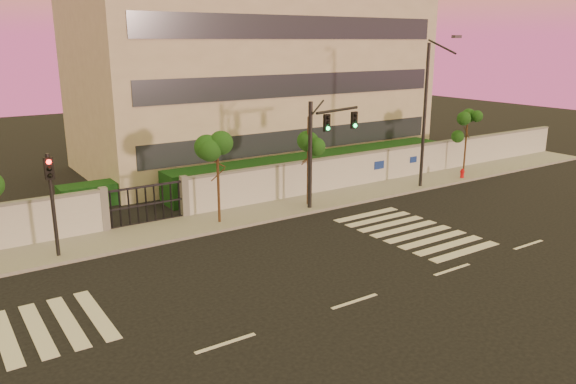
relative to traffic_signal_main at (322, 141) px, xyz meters
The scene contains 13 objects.
ground 11.81m from the traffic_signal_main, 120.99° to the right, with size 120.00×120.00×0.00m, color black.
sidewalk 6.85m from the traffic_signal_main, behind, with size 60.00×3.00×0.15m, color gray.
perimeter_wall 6.67m from the traffic_signal_main, 157.45° to the left, with size 60.00×0.36×2.20m.
hedge_row 7.43m from the traffic_signal_main, 132.20° to the left, with size 41.00×4.25×1.80m.
institutional_building 13.01m from the traffic_signal_main, 75.43° to the left, with size 24.40×12.40×12.25m.
road_markings 10.10m from the traffic_signal_main, 141.41° to the right, with size 57.00×7.62×0.02m.
street_tree_d 5.83m from the traffic_signal_main, behind, with size 1.60×1.27×4.44m.
street_tree_e 0.72m from the traffic_signal_main, 127.04° to the left, with size 1.59×1.26×4.89m.
street_tree_f 12.84m from the traffic_signal_main, ahead, with size 1.42×1.13×4.14m.
traffic_signal_main is the anchor object (origin of this frame).
traffic_signal_secondary 13.41m from the traffic_signal_main, behind, with size 0.34×0.34×4.42m.
streetlight_east 7.67m from the traffic_signal_main, ahead, with size 0.54×2.16×9.00m.
fire_hydrant 11.82m from the traffic_signal_main, ahead, with size 0.29×0.28×0.76m.
Camera 1 is at (-11.76, -13.43, 8.71)m, focal length 35.00 mm.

